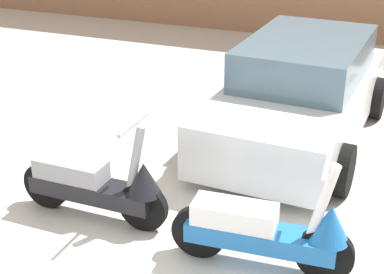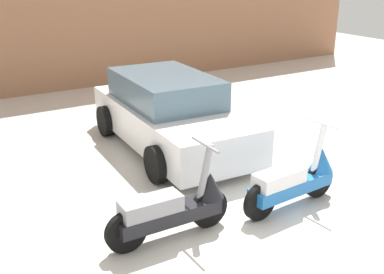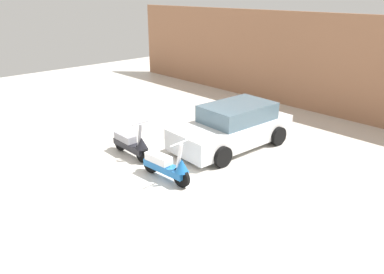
{
  "view_description": "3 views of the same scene",
  "coord_description": "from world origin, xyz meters",
  "views": [
    {
      "loc": [
        1.83,
        -3.55,
        3.19
      ],
      "look_at": [
        -0.21,
        1.64,
        0.61
      ],
      "focal_mm": 55.0,
      "sensor_mm": 36.0,
      "label": 1
    },
    {
      "loc": [
        -3.24,
        -3.63,
        3.1
      ],
      "look_at": [
        0.27,
        2.13,
        0.62
      ],
      "focal_mm": 45.0,
      "sensor_mm": 36.0,
      "label": 2
    },
    {
      "loc": [
        7.24,
        -4.54,
        4.32
      ],
      "look_at": [
        0.75,
        1.54,
        0.82
      ],
      "focal_mm": 35.0,
      "sensor_mm": 36.0,
      "label": 3
    }
  ],
  "objects": [
    {
      "name": "scooter_front_left",
      "position": [
        -0.82,
        0.73,
        0.39
      ],
      "size": [
        1.59,
        0.57,
        1.11
      ],
      "rotation": [
        0.0,
        0.0,
        -0.02
      ],
      "color": "black",
      "rests_on": "ground_plane"
    },
    {
      "name": "wall_back",
      "position": [
        0.0,
        8.2,
        1.8
      ],
      "size": [
        19.6,
        0.12,
        3.61
      ],
      "primitive_type": "cube",
      "color": "#9E6B4C",
      "rests_on": "ground_plane"
    },
    {
      "name": "scooter_front_right",
      "position": [
        0.91,
        0.57,
        0.39
      ],
      "size": [
        1.59,
        0.57,
        1.11
      ],
      "rotation": [
        0.0,
        0.0,
        0.07
      ],
      "color": "black",
      "rests_on": "ground_plane"
    },
    {
      "name": "car_rear_left",
      "position": [
        0.57,
        3.35,
        0.6
      ],
      "size": [
        1.96,
        3.79,
        1.26
      ],
      "rotation": [
        0.0,
        0.0,
        -1.63
      ],
      "color": "white",
      "rests_on": "ground_plane"
    },
    {
      "name": "ground_plane",
      "position": [
        0.0,
        0.0,
        0.0
      ],
      "size": [
        28.0,
        28.0,
        0.0
      ],
      "primitive_type": "plane",
      "color": "silver"
    }
  ]
}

